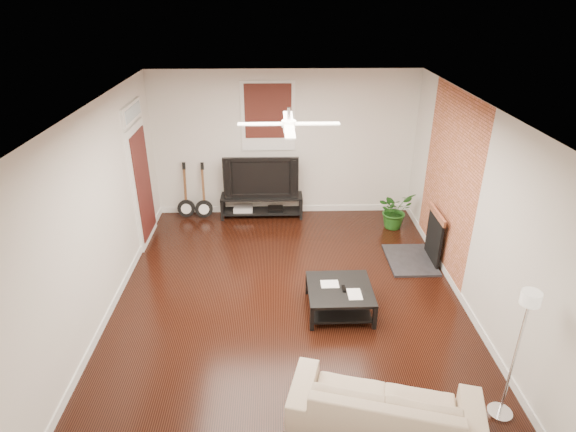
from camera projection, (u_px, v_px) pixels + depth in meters
name	position (u px, v px, depth m)	size (l,w,h in m)	color
room	(289.00, 212.00, 6.31)	(5.01, 6.01, 2.81)	black
brick_accent	(449.00, 182.00, 7.26)	(0.02, 2.20, 2.80)	#B4603A
fireplace	(422.00, 236.00, 7.67)	(0.80, 1.10, 0.92)	black
window_back	(268.00, 116.00, 8.73)	(1.00, 0.06, 1.30)	#3E1911
door_left	(141.00, 174.00, 8.02)	(0.08, 1.00, 2.50)	white
tv_stand	(262.00, 206.00, 9.31)	(1.59, 0.42, 0.44)	black
tv	(261.00, 175.00, 9.05)	(1.42, 0.19, 0.82)	black
coffee_table	(339.00, 299.00, 6.60)	(0.89, 0.89, 0.37)	black
sofa	(385.00, 404.00, 4.82)	(1.93, 0.75, 0.56)	tan
floor_lamp	(515.00, 357.00, 4.72)	(0.26, 0.26, 1.57)	white
potted_plant	(395.00, 210.00, 8.83)	(0.64, 0.55, 0.71)	#1D5418
guitar_left	(185.00, 192.00, 9.10)	(0.34, 0.24, 1.11)	black
guitar_right	(203.00, 192.00, 9.09)	(0.34, 0.24, 1.11)	black
ceiling_fan	(289.00, 124.00, 5.78)	(1.24, 1.24, 0.32)	white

